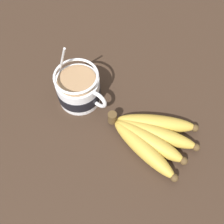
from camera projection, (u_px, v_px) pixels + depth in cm
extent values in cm
cube|color=#332319|center=(108.00, 103.00, 62.49)|extent=(130.55, 130.55, 3.57)
cylinder|color=silver|center=(79.00, 90.00, 58.08)|extent=(9.98, 9.98, 6.89)
cylinder|color=black|center=(79.00, 91.00, 58.46)|extent=(10.18, 10.18, 3.00)
torus|color=silver|center=(98.00, 100.00, 55.63)|extent=(5.01, 0.90, 5.01)
cylinder|color=#997551|center=(77.00, 80.00, 55.02)|extent=(8.78, 8.78, 0.40)
torus|color=silver|center=(76.00, 76.00, 53.67)|extent=(9.98, 9.98, 0.60)
cylinder|color=silver|center=(61.00, 67.00, 54.97)|extent=(5.72, 0.50, 14.32)
ellipsoid|color=silver|center=(74.00, 91.00, 60.27)|extent=(3.00, 2.00, 0.80)
cylinder|color=#4C381E|center=(112.00, 118.00, 55.22)|extent=(2.00, 2.00, 3.00)
ellipsoid|color=#B79338|center=(143.00, 148.00, 52.38)|extent=(17.37, 6.86, 3.62)
sphere|color=#4C381E|center=(174.00, 178.00, 49.22)|extent=(1.63, 1.63, 1.63)
ellipsoid|color=#B79338|center=(148.00, 140.00, 53.25)|extent=(16.66, 4.37, 3.75)
sphere|color=#4C381E|center=(184.00, 161.00, 50.92)|extent=(1.69, 1.69, 1.69)
ellipsoid|color=#B79338|center=(155.00, 133.00, 54.16)|extent=(18.28, 8.29, 3.61)
sphere|color=#4C381E|center=(197.00, 147.00, 52.58)|extent=(1.62, 1.62, 1.62)
ellipsoid|color=#B79338|center=(155.00, 124.00, 55.27)|extent=(16.95, 11.64, 3.75)
sphere|color=#4C381E|center=(195.00, 128.00, 54.74)|extent=(1.69, 1.69, 1.69)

